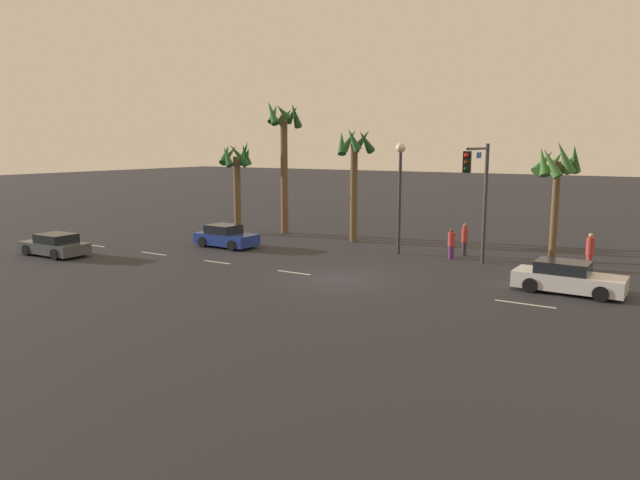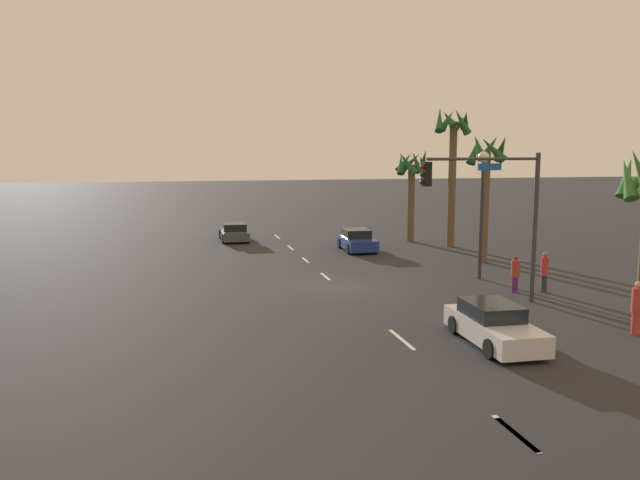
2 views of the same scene
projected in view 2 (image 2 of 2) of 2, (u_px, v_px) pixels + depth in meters
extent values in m
plane|color=#28282D|center=(338.00, 287.00, 29.52)|extent=(220.00, 220.00, 0.00)
cube|color=silver|center=(277.00, 237.00, 46.87)|extent=(2.46, 0.14, 0.01)
cube|color=silver|center=(291.00, 248.00, 41.50)|extent=(2.01, 0.14, 0.01)
cube|color=silver|center=(305.00, 260.00, 36.80)|extent=(1.81, 0.14, 0.01)
cube|color=silver|center=(325.00, 276.00, 31.98)|extent=(1.90, 0.14, 0.01)
cube|color=silver|center=(402.00, 339.00, 21.26)|extent=(2.38, 0.14, 0.01)
cube|color=silver|center=(515.00, 433.00, 14.20)|extent=(1.95, 0.14, 0.01)
cube|color=silver|center=(517.00, 435.00, 14.11)|extent=(1.83, 0.14, 0.01)
cube|color=navy|center=(357.00, 243.00, 40.27)|extent=(3.97, 1.95, 0.69)
cube|color=black|center=(356.00, 233.00, 40.42)|extent=(1.93, 1.67, 0.53)
cylinder|color=black|center=(375.00, 248.00, 39.29)|extent=(0.65, 0.24, 0.64)
cylinder|color=black|center=(349.00, 249.00, 38.96)|extent=(0.65, 0.24, 0.64)
cylinder|color=black|center=(365.00, 243.00, 41.64)|extent=(0.65, 0.24, 0.64)
cylinder|color=black|center=(340.00, 243.00, 41.31)|extent=(0.65, 0.24, 0.64)
cube|color=silver|center=(494.00, 329.00, 20.72)|extent=(4.50, 1.89, 0.69)
cube|color=black|center=(491.00, 310.00, 20.89)|extent=(2.18, 1.60, 0.50)
cylinder|color=black|center=(539.00, 346.00, 19.56)|extent=(0.65, 0.24, 0.64)
cylinder|color=black|center=(490.00, 349.00, 19.24)|extent=(0.65, 0.24, 0.64)
cylinder|color=black|center=(497.00, 322.00, 22.24)|extent=(0.65, 0.24, 0.64)
cylinder|color=black|center=(454.00, 325.00, 21.92)|extent=(0.65, 0.24, 0.64)
cube|color=#474C51|center=(234.00, 234.00, 44.95)|extent=(4.22, 1.86, 0.61)
cube|color=black|center=(234.00, 227.00, 44.63)|extent=(2.03, 1.62, 0.51)
cylinder|color=black|center=(220.00, 234.00, 46.03)|extent=(0.64, 0.22, 0.64)
cylinder|color=black|center=(244.00, 233.00, 46.43)|extent=(0.64, 0.22, 0.64)
cylinder|color=black|center=(223.00, 239.00, 43.52)|extent=(0.64, 0.22, 0.64)
cylinder|color=black|center=(248.00, 238.00, 43.92)|extent=(0.64, 0.22, 0.64)
cylinder|color=#38383D|center=(535.00, 228.00, 26.15)|extent=(0.20, 0.20, 6.34)
cylinder|color=#38383D|center=(484.00, 159.00, 24.88)|extent=(0.70, 5.20, 0.12)
cube|color=black|center=(426.00, 174.00, 24.10)|extent=(0.35, 0.35, 0.95)
sphere|color=red|center=(422.00, 166.00, 24.00)|extent=(0.20, 0.20, 0.20)
sphere|color=#392605|center=(422.00, 174.00, 24.04)|extent=(0.20, 0.20, 0.20)
sphere|color=black|center=(422.00, 182.00, 24.08)|extent=(0.20, 0.20, 0.20)
cube|color=#1959B2|center=(490.00, 167.00, 25.01)|extent=(0.16, 1.10, 0.28)
cylinder|color=#2D2D33|center=(481.00, 222.00, 31.01)|extent=(0.18, 0.18, 5.83)
sphere|color=#F2EACC|center=(484.00, 157.00, 30.55)|extent=(0.56, 0.56, 0.56)
cylinder|color=#59266B|center=(515.00, 284.00, 28.41)|extent=(0.35, 0.35, 0.71)
cylinder|color=#BF3833|center=(515.00, 268.00, 28.31)|extent=(0.47, 0.47, 0.78)
sphere|color=brown|center=(516.00, 258.00, 28.24)|extent=(0.21, 0.21, 0.21)
cylinder|color=#BF3833|center=(636.00, 323.00, 21.81)|extent=(0.35, 0.35, 0.80)
cylinder|color=#BF3833|center=(637.00, 300.00, 21.69)|extent=(0.46, 0.46, 0.87)
sphere|color=tan|center=(639.00, 285.00, 21.61)|extent=(0.24, 0.24, 0.24)
cylinder|color=#333338|center=(544.00, 284.00, 28.37)|extent=(0.36, 0.36, 0.78)
cylinder|color=#BF3833|center=(545.00, 266.00, 28.26)|extent=(0.48, 0.48, 0.85)
sphere|color=#8C664C|center=(546.00, 255.00, 28.18)|extent=(0.23, 0.23, 0.23)
cylinder|color=brown|center=(411.00, 203.00, 44.05)|extent=(0.50, 0.50, 5.47)
cone|color=#235628|center=(417.00, 162.00, 42.93)|extent=(0.64, 1.15, 1.61)
cone|color=#235628|center=(422.00, 164.00, 43.36)|extent=(1.54, 1.33, 1.41)
cone|color=#235628|center=(423.00, 161.00, 43.87)|extent=(1.26, 0.62, 1.85)
cone|color=#235628|center=(410.00, 163.00, 44.50)|extent=(0.96, 1.72, 1.60)
cone|color=#235628|center=(405.00, 162.00, 44.33)|extent=(0.98, 1.59, 1.59)
cone|color=#235628|center=(401.00, 164.00, 43.75)|extent=(1.40, 0.96, 1.58)
cone|color=#235628|center=(407.00, 163.00, 42.85)|extent=(1.48, 1.56, 1.78)
cylinder|color=brown|center=(485.00, 208.00, 35.68)|extent=(0.46, 0.46, 6.38)
cone|color=#235628|center=(493.00, 149.00, 34.36)|extent=(0.75, 1.70, 1.60)
cone|color=#235628|center=(501.00, 148.00, 35.26)|extent=(1.59, 0.79, 1.63)
cone|color=#235628|center=(489.00, 148.00, 35.89)|extent=(1.25, 1.37, 1.61)
cone|color=#235628|center=(474.00, 151.00, 35.78)|extent=(1.14, 1.35, 1.67)
cone|color=#235628|center=(479.00, 148.00, 34.77)|extent=(1.25, 0.95, 1.55)
cylinder|color=brown|center=(452.00, 185.00, 41.49)|extent=(0.50, 0.50, 8.34)
cone|color=#235628|center=(462.00, 121.00, 40.07)|extent=(0.75, 1.52, 1.81)
cone|color=#235628|center=(465.00, 120.00, 40.79)|extent=(1.58, 1.05, 1.40)
cone|color=#235628|center=(460.00, 123.00, 41.36)|extent=(1.48, 1.16, 1.35)
cone|color=#235628|center=(447.00, 120.00, 41.56)|extent=(0.79, 1.41, 1.54)
cone|color=#235628|center=(440.00, 119.00, 41.08)|extent=(1.60, 1.15, 1.86)
cone|color=#235628|center=(449.00, 119.00, 40.47)|extent=(1.33, 1.09, 1.27)
cone|color=#38702D|center=(627.00, 177.00, 24.15)|extent=(1.15, 1.33, 1.71)
cone|color=#38702D|center=(628.00, 179.00, 23.62)|extent=(1.44, 0.87, 1.73)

